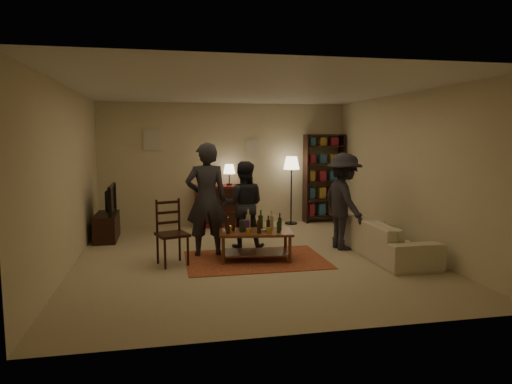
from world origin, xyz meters
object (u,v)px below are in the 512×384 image
object	(u,v)px
person_left	(206,200)
person_by_sofa	(344,201)
dresser	(219,205)
person_right	(244,205)
tv_stand	(107,220)
coffee_table	(255,235)
sofa	(386,238)
bookshelf	(323,177)
dining_chair	(171,230)
floor_lamp	(291,168)

from	to	relation	value
person_left	person_by_sofa	bearing A→B (deg)	179.58
dresser	person_right	bearing A→B (deg)	-84.45
tv_stand	coffee_table	bearing A→B (deg)	-38.79
coffee_table	person_left	world-z (taller)	person_left
sofa	tv_stand	bearing A→B (deg)	64.66
tv_stand	bookshelf	size ratio (longest dim) A/B	0.52
dresser	sofa	xyz separation A→B (m)	(2.39, -3.11, -0.17)
person_left	dining_chair	bearing A→B (deg)	34.06
dresser	bookshelf	distance (m)	2.50
dining_chair	sofa	xyz separation A→B (m)	(3.47, -0.24, -0.23)
coffee_table	person_right	distance (m)	0.93
bookshelf	person_left	xyz separation A→B (m)	(-2.93, -2.53, -0.10)
coffee_table	sofa	size ratio (longest dim) A/B	0.59
person_by_sofa	coffee_table	bearing A→B (deg)	98.50
dining_chair	person_by_sofa	world-z (taller)	person_by_sofa
tv_stand	floor_lamp	xyz separation A→B (m)	(3.89, 0.85, 0.89)
dresser	person_right	world-z (taller)	person_right
sofa	dining_chair	bearing A→B (deg)	85.99
floor_lamp	person_left	distance (m)	3.23
bookshelf	floor_lamp	distance (m)	0.85
bookshelf	floor_lamp	xyz separation A→B (m)	(-0.80, -0.13, 0.25)
dresser	bookshelf	bearing A→B (deg)	1.57
sofa	person_right	size ratio (longest dim) A/B	1.36
tv_stand	sofa	distance (m)	5.14
dresser	person_left	size ratio (longest dim) A/B	0.73
coffee_table	dining_chair	world-z (taller)	dining_chair
person_left	person_by_sofa	xyz separation A→B (m)	(2.38, -0.01, -0.09)
coffee_table	tv_stand	world-z (taller)	tv_stand
dining_chair	person_by_sofa	size ratio (longest dim) A/B	0.61
floor_lamp	sofa	bearing A→B (deg)	-76.06
tv_stand	dining_chair	bearing A→B (deg)	-59.07
dining_chair	dresser	bearing A→B (deg)	51.25
dining_chair	tv_stand	xyz separation A→B (m)	(-1.17, 1.96, -0.15)
dining_chair	floor_lamp	xyz separation A→B (m)	(2.72, 2.81, 0.74)
coffee_table	dresser	world-z (taller)	dresser
floor_lamp	person_by_sofa	distance (m)	2.47
dining_chair	person_by_sofa	bearing A→B (deg)	-10.62
tv_stand	person_left	distance (m)	2.41
floor_lamp	coffee_table	bearing A→B (deg)	-116.27
sofa	person_left	world-z (taller)	person_left
dresser	sofa	bearing A→B (deg)	-52.46
sofa	person_left	distance (m)	3.02
bookshelf	floor_lamp	size ratio (longest dim) A/B	1.32
floor_lamp	person_by_sofa	size ratio (longest dim) A/B	0.90
coffee_table	dining_chair	size ratio (longest dim) A/B	1.19
person_by_sofa	floor_lamp	bearing A→B (deg)	0.05
dining_chair	dresser	xyz separation A→B (m)	(1.08, 2.87, -0.06)
dining_chair	sofa	size ratio (longest dim) A/B	0.49
dresser	floor_lamp	world-z (taller)	floor_lamp
dresser	person_by_sofa	bearing A→B (deg)	-52.64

